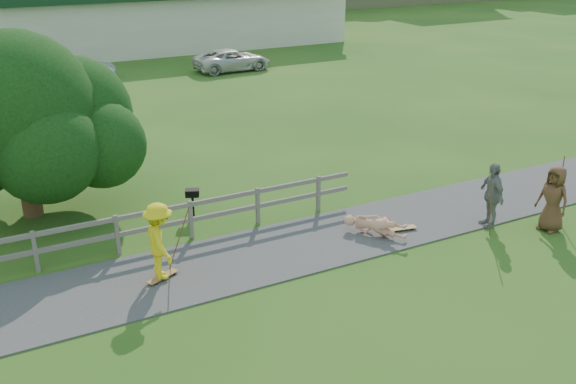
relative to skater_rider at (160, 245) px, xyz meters
name	(u,v)px	position (x,y,z in m)	size (l,w,h in m)	color
ground	(316,274)	(3.42, -1.46, -0.95)	(260.00, 260.00, 0.00)	#255518
path	(287,248)	(3.42, 0.04, -0.93)	(34.00, 3.00, 0.04)	#3A3A3D
fence	(92,234)	(-1.20, 1.84, -0.23)	(15.05, 0.10, 1.10)	#625C56
strip_mall	(116,12)	(7.42, 33.48, 1.63)	(32.50, 10.75, 5.10)	beige
skater_rider	(160,245)	(0.00, 0.00, 0.00)	(1.22, 0.70, 1.89)	yellow
skater_fallen	(375,226)	(5.90, -0.40, -0.63)	(1.76, 0.42, 0.64)	tan
spectator_b	(492,195)	(9.17, -1.35, 0.00)	(1.11, 0.46, 1.89)	gray
spectator_c	(553,199)	(10.47, -2.35, 0.00)	(0.92, 0.60, 1.89)	brown
car_silver	(81,69)	(2.92, 24.11, -0.33)	(1.32, 3.77, 1.24)	#A6A7AE
car_white	(232,60)	(11.48, 22.38, -0.30)	(2.14, 4.63, 1.29)	silver
tree	(23,147)	(-2.20, 5.50, 1.18)	(7.04, 7.04, 4.26)	black
bbq	(193,203)	(1.95, 3.19, -0.52)	(0.39, 0.30, 0.85)	black
longboard_rider	(163,278)	(0.00, 0.00, -0.90)	(0.86, 0.21, 0.10)	#986231
longboard_fallen	(400,230)	(6.70, -0.50, -0.90)	(0.94, 0.23, 0.10)	#986231
helmet	(385,222)	(6.50, -0.05, -0.79)	(0.31, 0.31, 0.31)	red
pole_rider	(179,236)	(0.60, 0.40, -0.09)	(0.03, 0.03, 1.72)	brown
pole_spec_left	(491,205)	(8.65, -1.84, -0.01)	(0.03, 0.03, 1.88)	brown
pole_spec_right	(560,187)	(11.28, -1.88, 0.02)	(0.03, 0.03, 1.93)	brown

